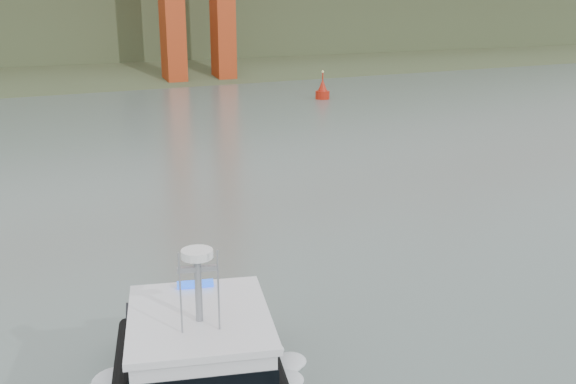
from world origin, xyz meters
TOP-DOWN VIEW (x-y plane):
  - ground at (0.00, 0.00)m, footprint 400.00×400.00m
  - nav_buoy at (28.45, 50.73)m, footprint 1.79×1.79m

SIDE VIEW (x-z plane):
  - ground at x=0.00m, z-range 0.00..0.00m
  - nav_buoy at x=28.45m, z-range -0.88..2.84m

